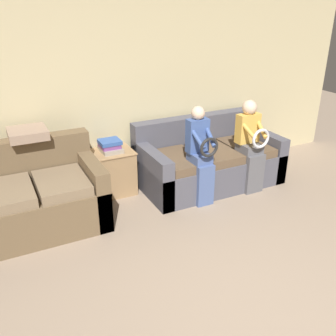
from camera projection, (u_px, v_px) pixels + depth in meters
The scene contains 8 objects.
wall_back at pixel (129, 89), 4.83m from camera, with size 6.97×0.06×2.55m.
couch_main at pixel (207, 161), 5.14m from camera, with size 1.89×0.99×0.86m.
couch_side at pixel (35, 198), 4.10m from camera, with size 1.43×0.94×0.93m.
child_left_seated at pixel (201, 151), 4.50m from camera, with size 0.26×0.37×1.20m.
child_right_seated at pixel (251, 142), 4.81m from camera, with size 0.31×0.38×1.19m.
side_shelf at pixel (113, 172), 4.84m from camera, with size 0.54×0.46×0.58m.
book_stack at pixel (110, 146), 4.70m from camera, with size 0.26×0.32×0.15m.
throw_pillow at pixel (28, 133), 4.14m from camera, with size 0.41×0.41×0.10m.
Camera 1 is at (-1.70, -1.26, 2.32)m, focal length 40.00 mm.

